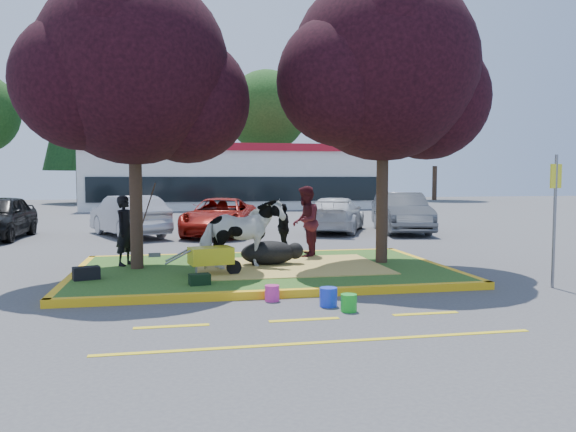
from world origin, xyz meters
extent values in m
plane|color=#424244|center=(0.00, 0.00, 0.00)|extent=(90.00, 90.00, 0.00)
cube|color=#255219|center=(0.00, 0.00, 0.07)|extent=(8.00, 5.00, 0.15)
cube|color=yellow|center=(0.00, -2.58, 0.07)|extent=(8.30, 0.16, 0.15)
cube|color=yellow|center=(0.00, 2.58, 0.07)|extent=(8.30, 0.16, 0.15)
cube|color=yellow|center=(-4.08, 0.00, 0.07)|extent=(0.16, 5.30, 0.15)
cube|color=yellow|center=(4.08, 0.00, 0.07)|extent=(0.16, 5.30, 0.15)
cube|color=#D7C458|center=(0.60, 0.00, 0.15)|extent=(4.20, 3.00, 0.01)
cylinder|color=black|center=(-2.80, 0.40, 1.91)|extent=(0.28, 0.28, 3.53)
sphere|color=black|center=(-2.80, 0.40, 4.56)|extent=(4.20, 4.20, 4.20)
sphere|color=black|center=(-1.64, 0.60, 3.93)|extent=(2.86, 2.86, 2.86)
sphere|color=black|center=(-3.85, 0.10, 4.18)|extent=(2.86, 2.86, 2.86)
cylinder|color=black|center=(2.90, 0.20, 2.00)|extent=(0.28, 0.28, 3.70)
sphere|color=black|center=(2.90, 0.20, 4.77)|extent=(4.40, 4.40, 4.40)
sphere|color=black|center=(4.11, 0.40, 4.11)|extent=(2.99, 2.99, 2.99)
sphere|color=black|center=(1.80, -0.10, 4.37)|extent=(2.99, 2.99, 2.99)
cube|color=yellow|center=(-2.00, -4.20, 0.00)|extent=(1.10, 0.12, 0.01)
cube|color=yellow|center=(0.00, -4.20, 0.00)|extent=(1.10, 0.12, 0.01)
cube|color=yellow|center=(2.00, -4.20, 0.00)|extent=(1.10, 0.12, 0.01)
cube|color=yellow|center=(0.00, -5.40, 0.00)|extent=(6.00, 0.10, 0.01)
cube|color=silver|center=(2.00, 28.00, 2.00)|extent=(20.00, 8.00, 4.00)
cube|color=#A2111F|center=(2.00, 28.00, 4.15)|extent=(20.40, 8.40, 0.50)
cube|color=black|center=(2.00, 23.95, 1.40)|extent=(19.00, 0.10, 1.60)
cylinder|color=black|center=(-10.00, 37.00, 1.96)|extent=(0.44, 0.44, 3.92)
cone|color=black|center=(-10.00, 37.00, 8.68)|extent=(5.60, 5.60, 11.90)
cylinder|color=black|center=(-2.00, 38.50, 1.54)|extent=(0.44, 0.44, 3.08)
sphere|color=#143811|center=(-2.00, 38.50, 6.82)|extent=(6.16, 6.16, 6.16)
cylinder|color=black|center=(6.00, 37.50, 1.82)|extent=(0.44, 0.44, 3.64)
sphere|color=#143811|center=(6.00, 37.50, 8.06)|extent=(7.28, 7.28, 7.28)
cylinder|color=black|center=(14.00, 38.00, 1.75)|extent=(0.44, 0.44, 3.50)
cone|color=black|center=(14.00, 38.00, 7.75)|extent=(5.00, 5.00, 10.62)
cylinder|color=black|center=(22.00, 37.00, 1.61)|extent=(0.44, 0.44, 3.22)
sphere|color=#143811|center=(22.00, 37.00, 7.13)|extent=(6.44, 6.44, 6.44)
imported|color=silver|center=(-0.50, -0.07, 0.93)|extent=(2.01, 1.37, 1.56)
ellipsoid|color=black|center=(0.17, 0.33, 0.43)|extent=(1.42, 0.99, 0.56)
imported|color=black|center=(-3.09, 0.92, 0.96)|extent=(0.63, 0.70, 1.62)
imported|color=#49151D|center=(1.32, 1.49, 1.06)|extent=(0.95, 1.06, 1.81)
imported|color=black|center=(0.85, 2.10, 0.82)|extent=(0.43, 0.82, 1.34)
cylinder|color=black|center=(-0.75, -0.85, 0.31)|extent=(0.32, 0.13, 0.31)
cylinder|color=slate|center=(-1.53, -1.04, 0.26)|extent=(0.04, 0.04, 0.23)
cylinder|color=slate|center=(-1.53, -0.66, 0.26)|extent=(0.04, 0.04, 0.23)
cube|color=gold|center=(-1.23, -0.85, 0.57)|extent=(0.96, 0.70, 0.35)
cylinder|color=slate|center=(-1.88, -1.04, 0.59)|extent=(0.56, 0.16, 0.29)
cylinder|color=slate|center=(-1.88, -0.66, 0.59)|extent=(0.56, 0.16, 0.29)
cube|color=black|center=(-3.70, -0.83, 0.28)|extent=(0.56, 0.42, 0.26)
cube|color=black|center=(-1.50, -1.82, 0.25)|extent=(0.43, 0.31, 0.21)
cylinder|color=slate|center=(5.39, -2.70, 1.32)|extent=(0.06, 0.06, 2.63)
cube|color=yellow|center=(5.39, -2.70, 2.21)|extent=(0.35, 0.18, 0.47)
cylinder|color=green|center=(0.83, -3.81, 0.14)|extent=(0.35, 0.35, 0.29)
cylinder|color=#D83091|center=(-0.27, -2.80, 0.14)|extent=(0.32, 0.32, 0.28)
cylinder|color=blue|center=(0.60, -3.39, 0.16)|extent=(0.35, 0.35, 0.32)
imported|color=#9FA0A6|center=(-3.68, 8.92, 0.76)|extent=(3.32, 4.84, 1.51)
imported|color=maroon|center=(-0.32, 8.74, 0.70)|extent=(3.56, 5.46, 1.40)
imported|color=silver|center=(4.31, 9.09, 0.69)|extent=(3.70, 5.12, 1.38)
imported|color=#505457|center=(6.80, 8.37, 0.79)|extent=(2.53, 5.01, 1.58)
camera|label=1|loc=(-1.88, -12.48, 2.20)|focal=35.00mm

